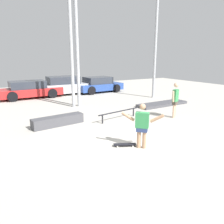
% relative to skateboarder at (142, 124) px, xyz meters
% --- Properties ---
extents(ground_plane, '(36.00, 36.00, 0.00)m').
position_rel_skateboarder_xyz_m(ground_plane, '(0.42, 0.89, -0.83)').
color(ground_plane, '#B2ADA3').
extents(skateboarder, '(1.08, 1.07, 1.53)m').
position_rel_skateboarder_xyz_m(skateboarder, '(0.00, 0.00, 0.00)').
color(skateboarder, tan).
rests_on(skateboarder, ground_plane).
extents(skateboard, '(0.80, 0.53, 0.08)m').
position_rel_skateboarder_xyz_m(skateboard, '(-0.42, 0.39, -0.77)').
color(skateboard, black).
rests_on(skateboard, ground_plane).
extents(grind_box, '(2.37, 0.80, 0.43)m').
position_rel_skateboarder_xyz_m(grind_box, '(-1.72, 3.87, -0.62)').
color(grind_box, '#47474C').
rests_on(grind_box, ground_plane).
extents(manual_pad, '(3.57, 1.11, 0.17)m').
position_rel_skateboarder_xyz_m(manual_pad, '(5.28, 4.71, -0.75)').
color(manual_pad, '#47474C').
rests_on(manual_pad, ground_plane).
extents(grind_rail, '(2.46, 0.50, 0.44)m').
position_rel_skateboarder_xyz_m(grind_rail, '(1.15, 3.31, -0.49)').
color(grind_rail, black).
rests_on(grind_rail, ground_plane).
extents(canopy_support_left, '(6.20, 0.20, 6.95)m').
position_rel_skateboarder_xyz_m(canopy_support_left, '(-2.76, 7.16, 3.38)').
color(canopy_support_left, '#A5A8AD').
rests_on(canopy_support_left, ground_plane).
extents(canopy_support_right, '(6.20, 0.20, 6.95)m').
position_rel_skateboarder_xyz_m(canopy_support_right, '(3.60, 7.16, 3.38)').
color(canopy_support_right, '#A5A8AD').
rests_on(canopy_support_right, ground_plane).
extents(parked_car_red, '(4.55, 2.01, 1.29)m').
position_rel_skateboarder_xyz_m(parked_car_red, '(-1.56, 11.60, -0.20)').
color(parked_car_red, red).
rests_on(parked_car_red, ground_plane).
extents(parked_car_silver, '(4.47, 1.96, 1.49)m').
position_rel_skateboarder_xyz_m(parked_car_silver, '(1.24, 11.84, -0.12)').
color(parked_car_silver, '#B7BABF').
rests_on(parked_car_silver, ground_plane).
extents(parked_car_blue, '(4.07, 2.10, 1.33)m').
position_rel_skateboarder_xyz_m(parked_car_blue, '(4.19, 11.54, -0.19)').
color(parked_car_blue, '#284793').
rests_on(parked_car_blue, ground_plane).
extents(bystander, '(0.68, 0.34, 1.78)m').
position_rel_skateboarder_xyz_m(bystander, '(3.78, 2.22, 0.16)').
color(bystander, '#DBAD89').
rests_on(bystander, ground_plane).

